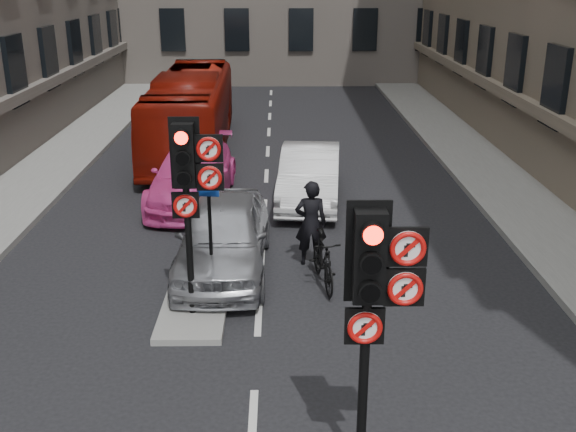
{
  "coord_description": "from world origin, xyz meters",
  "views": [
    {
      "loc": [
        0.39,
        -5.96,
        5.99
      ],
      "look_at": [
        0.52,
        3.29,
        2.6
      ],
      "focal_mm": 42.0,
      "sensor_mm": 36.0,
      "label": 1
    }
  ],
  "objects_px": {
    "car_pink": "(193,175)",
    "info_sign": "(210,221)",
    "car_silver": "(223,236)",
    "car_white": "(310,175)",
    "signal_near": "(375,286)",
    "motorcycle": "(323,260)",
    "signal_far": "(190,176)",
    "bus_red": "(191,112)",
    "motorcyclist": "(311,223)"
  },
  "relations": [
    {
      "from": "car_white",
      "to": "car_pink",
      "type": "bearing_deg",
      "value": -176.4
    },
    {
      "from": "motorcycle",
      "to": "info_sign",
      "type": "bearing_deg",
      "value": -172.66
    },
    {
      "from": "car_pink",
      "to": "car_silver",
      "type": "bearing_deg",
      "value": -73.89
    },
    {
      "from": "car_pink",
      "to": "motorcycle",
      "type": "height_order",
      "value": "car_pink"
    },
    {
      "from": "signal_near",
      "to": "car_pink",
      "type": "bearing_deg",
      "value": 107.86
    },
    {
      "from": "signal_near",
      "to": "car_silver",
      "type": "xyz_separation_m",
      "value": [
        -2.26,
        6.1,
        -1.8
      ]
    },
    {
      "from": "signal_near",
      "to": "car_silver",
      "type": "relative_size",
      "value": 0.78
    },
    {
      "from": "signal_far",
      "to": "motorcycle",
      "type": "distance_m",
      "value": 3.48
    },
    {
      "from": "car_silver",
      "to": "bus_red",
      "type": "bearing_deg",
      "value": 101.47
    },
    {
      "from": "signal_near",
      "to": "bus_red",
      "type": "xyz_separation_m",
      "value": [
        -4.11,
        16.1,
        -1.21
      ]
    },
    {
      "from": "bus_red",
      "to": "signal_near",
      "type": "bearing_deg",
      "value": -76.7
    },
    {
      "from": "car_silver",
      "to": "motorcyclist",
      "type": "distance_m",
      "value": 1.87
    },
    {
      "from": "car_silver",
      "to": "car_white",
      "type": "xyz_separation_m",
      "value": [
        2.0,
        4.51,
        -0.04
      ]
    },
    {
      "from": "car_pink",
      "to": "car_white",
      "type": "bearing_deg",
      "value": 0.15
    },
    {
      "from": "bus_red",
      "to": "motorcyclist",
      "type": "relative_size",
      "value": 5.27
    },
    {
      "from": "signal_far",
      "to": "car_white",
      "type": "xyz_separation_m",
      "value": [
        2.34,
        6.61,
        -1.96
      ]
    },
    {
      "from": "motorcycle",
      "to": "motorcyclist",
      "type": "bearing_deg",
      "value": 92.46
    },
    {
      "from": "motorcycle",
      "to": "car_white",
      "type": "bearing_deg",
      "value": 82.09
    },
    {
      "from": "info_sign",
      "to": "car_pink",
      "type": "bearing_deg",
      "value": 105.77
    },
    {
      "from": "bus_red",
      "to": "info_sign",
      "type": "relative_size",
      "value": 4.27
    },
    {
      "from": "signal_far",
      "to": "car_pink",
      "type": "height_order",
      "value": "signal_far"
    },
    {
      "from": "car_pink",
      "to": "info_sign",
      "type": "height_order",
      "value": "info_sign"
    },
    {
      "from": "signal_far",
      "to": "car_white",
      "type": "height_order",
      "value": "signal_far"
    },
    {
      "from": "car_silver",
      "to": "car_white",
      "type": "height_order",
      "value": "car_silver"
    },
    {
      "from": "motorcycle",
      "to": "signal_far",
      "type": "bearing_deg",
      "value": -158.8
    },
    {
      "from": "signal_far",
      "to": "bus_red",
      "type": "relative_size",
      "value": 0.36
    },
    {
      "from": "motorcycle",
      "to": "info_sign",
      "type": "height_order",
      "value": "info_sign"
    },
    {
      "from": "info_sign",
      "to": "signal_near",
      "type": "bearing_deg",
      "value": -57.58
    },
    {
      "from": "bus_red",
      "to": "motorcyclist",
      "type": "height_order",
      "value": "bus_red"
    },
    {
      "from": "car_silver",
      "to": "motorcycle",
      "type": "relative_size",
      "value": 2.53
    },
    {
      "from": "signal_far",
      "to": "motorcycle",
      "type": "bearing_deg",
      "value": 29.46
    },
    {
      "from": "car_silver",
      "to": "car_pink",
      "type": "bearing_deg",
      "value": 105.44
    },
    {
      "from": "bus_red",
      "to": "signal_far",
      "type": "bearing_deg",
      "value": -83.91
    },
    {
      "from": "car_pink",
      "to": "info_sign",
      "type": "bearing_deg",
      "value": -78.23
    },
    {
      "from": "signal_far",
      "to": "motorcyclist",
      "type": "relative_size",
      "value": 1.91
    },
    {
      "from": "car_white",
      "to": "signal_near",
      "type": "bearing_deg",
      "value": -83.47
    },
    {
      "from": "motorcycle",
      "to": "car_pink",
      "type": "bearing_deg",
      "value": 112.76
    },
    {
      "from": "car_white",
      "to": "bus_red",
      "type": "xyz_separation_m",
      "value": [
        -3.85,
        5.5,
        0.63
      ]
    },
    {
      "from": "signal_near",
      "to": "signal_far",
      "type": "relative_size",
      "value": 1.0
    },
    {
      "from": "car_white",
      "to": "motorcycle",
      "type": "distance_m",
      "value": 5.27
    },
    {
      "from": "car_white",
      "to": "signal_far",
      "type": "bearing_deg",
      "value": -104.38
    },
    {
      "from": "car_silver",
      "to": "car_white",
      "type": "relative_size",
      "value": 1.02
    },
    {
      "from": "motorcyclist",
      "to": "car_pink",
      "type": "bearing_deg",
      "value": -57.08
    },
    {
      "from": "signal_near",
      "to": "motorcyclist",
      "type": "xyz_separation_m",
      "value": [
        -0.43,
        6.4,
        -1.65
      ]
    },
    {
      "from": "bus_red",
      "to": "motorcycle",
      "type": "distance_m",
      "value": 11.47
    },
    {
      "from": "signal_far",
      "to": "motorcycle",
      "type": "relative_size",
      "value": 1.97
    },
    {
      "from": "signal_near",
      "to": "bus_red",
      "type": "distance_m",
      "value": 16.66
    },
    {
      "from": "signal_far",
      "to": "car_silver",
      "type": "relative_size",
      "value": 0.78
    },
    {
      "from": "car_white",
      "to": "bus_red",
      "type": "distance_m",
      "value": 6.74
    },
    {
      "from": "signal_near",
      "to": "car_white",
      "type": "distance_m",
      "value": 10.77
    }
  ]
}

